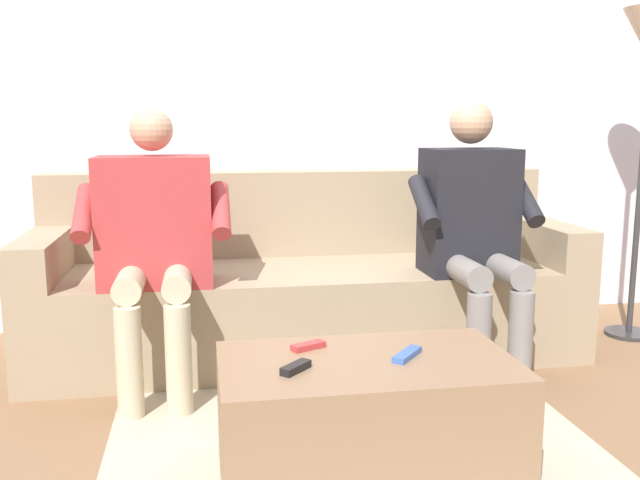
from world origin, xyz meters
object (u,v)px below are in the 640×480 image
(remote_blue, at_px, (407,355))
(remote_black, at_px, (296,368))
(remote_red, at_px, (308,346))
(couch, at_px, (306,289))
(person_right_seated, at_px, (155,232))
(coffee_table, at_px, (367,418))
(person_left_seated, at_px, (473,222))

(remote_blue, bearing_deg, remote_black, -40.01)
(remote_red, bearing_deg, couch, 56.42)
(couch, relative_size, person_right_seated, 2.19)
(coffee_table, height_order, remote_red, remote_red)
(remote_red, bearing_deg, remote_blue, -49.93)
(remote_blue, bearing_deg, remote_red, -74.46)
(remote_blue, xyz_separation_m, remote_black, (0.36, 0.06, 0.00))
(couch, relative_size, remote_blue, 17.49)
(remote_black, bearing_deg, person_right_seated, 69.56)
(person_right_seated, bearing_deg, person_left_seated, 179.20)
(person_left_seated, bearing_deg, couch, -29.41)
(coffee_table, height_order, person_left_seated, person_left_seated)
(couch, xyz_separation_m, remote_red, (0.16, 1.11, 0.09))
(couch, distance_m, person_right_seated, 0.85)
(coffee_table, distance_m, remote_red, 0.29)
(person_right_seated, bearing_deg, remote_red, 124.61)
(remote_blue, height_order, remote_red, same)
(coffee_table, relative_size, person_right_seated, 0.79)
(coffee_table, xyz_separation_m, remote_blue, (-0.13, 0.00, 0.20))
(couch, relative_size, person_left_seated, 2.12)
(person_left_seated, xyz_separation_m, remote_black, (0.91, 0.92, -0.28))
(couch, xyz_separation_m, remote_black, (0.23, 1.31, 0.09))
(person_left_seated, distance_m, remote_blue, 1.06)
(person_left_seated, height_order, remote_blue, person_left_seated)
(coffee_table, bearing_deg, remote_red, -39.03)
(coffee_table, height_order, remote_blue, remote_blue)
(person_right_seated, relative_size, remote_black, 10.43)
(couch, height_order, remote_black, couch)
(coffee_table, relative_size, remote_red, 7.98)
(couch, height_order, person_left_seated, person_left_seated)
(coffee_table, xyz_separation_m, person_right_seated, (0.68, -0.88, 0.47))
(person_left_seated, relative_size, remote_red, 10.46)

